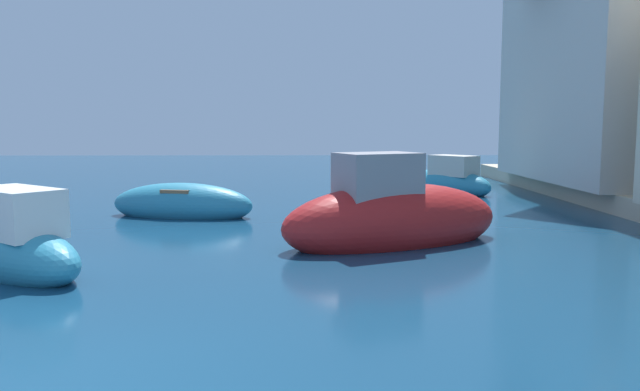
{
  "coord_description": "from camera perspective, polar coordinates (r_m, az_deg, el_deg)",
  "views": [
    {
      "loc": [
        2.53,
        -4.85,
        2.21
      ],
      "look_at": [
        2.86,
        11.14,
        0.39
      ],
      "focal_mm": 35.27,
      "sensor_mm": 36.0,
      "label": 1
    }
  ],
  "objects": [
    {
      "name": "moored_boat_3",
      "position": [
        11.71,
        6.57,
        -2.01
      ],
      "size": [
        4.74,
        3.32,
        2.02
      ],
      "rotation": [
        0.0,
        0.0,
        0.43
      ],
      "color": "#B21E1E",
      "rests_on": "ground"
    },
    {
      "name": "quay_promenade",
      "position": [
        5.21,
        19.74,
        -16.02
      ],
      "size": [
        44.0,
        32.0,
        0.5
      ],
      "color": "beige",
      "rests_on": "ground"
    },
    {
      "name": "moored_boat_6",
      "position": [
        20.65,
        11.5,
        1.28
      ],
      "size": [
        2.96,
        3.29,
        1.44
      ],
      "rotation": [
        0.0,
        0.0,
        2.25
      ],
      "color": "teal",
      "rests_on": "ground"
    },
    {
      "name": "moored_boat_1",
      "position": [
        10.49,
        -26.31,
        -4.15
      ],
      "size": [
        3.39,
        3.01,
        1.51
      ],
      "rotation": [
        0.0,
        0.0,
        2.47
      ],
      "color": "teal",
      "rests_on": "ground"
    },
    {
      "name": "moored_boat_2",
      "position": [
        15.46,
        -12.39,
        -0.79
      ],
      "size": [
        3.69,
        1.9,
        1.05
      ],
      "rotation": [
        0.0,
        0.0,
        6.06
      ],
      "color": "teal",
      "rests_on": "ground"
    }
  ]
}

